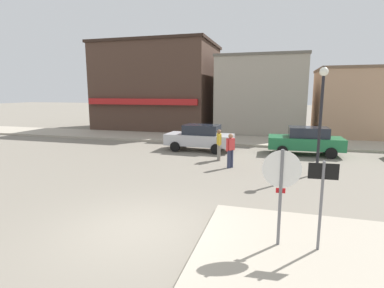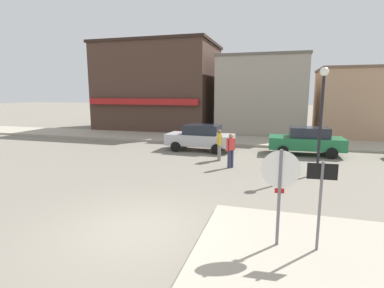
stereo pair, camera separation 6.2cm
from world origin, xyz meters
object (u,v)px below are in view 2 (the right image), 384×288
Objects in this scene: stop_sign at (280,185)px; one_way_sign at (320,197)px; parked_car_nearest at (201,137)px; lamp_post at (322,105)px; pedestrian_crossing_far at (231,150)px; pedestrian_crossing_near at (219,144)px; parked_car_second at (306,140)px.

stop_sign is 1.10× the size of one_way_sign.
stop_sign is 11.75m from parked_car_nearest.
parked_car_nearest is at bearing 148.43° from lamp_post.
one_way_sign is 1.30× the size of pedestrian_crossing_far.
one_way_sign is at bearing -65.88° from pedestrian_crossing_near.
one_way_sign is 0.46× the size of lamp_post.
lamp_post is 5.22m from pedestrian_crossing_near.
pedestrian_crossing_near is (1.61, -2.34, 0.06)m from parked_car_nearest.
stop_sign is 0.57× the size of parked_car_second.
parked_car_nearest is 2.52× the size of pedestrian_crossing_near.
parked_car_nearest is 1.00× the size of parked_car_second.
stop_sign is at bearing -70.71° from pedestrian_crossing_near.
lamp_post is 4.30m from pedestrian_crossing_far.
parked_car_nearest is at bearing 116.55° from one_way_sign.
lamp_post is 4.76m from parked_car_second.
lamp_post is 1.12× the size of parked_car_second.
pedestrian_crossing_near is at bearing -55.51° from parked_car_nearest.
lamp_post is 7.55m from parked_car_nearest.
one_way_sign is 1.30× the size of pedestrian_crossing_near.
parked_car_second is at bearing 91.81° from lamp_post.
parked_car_second is at bearing 4.30° from parked_car_nearest.
pedestrian_crossing_far is (-2.16, 7.09, -0.65)m from stop_sign.
pedestrian_crossing_near is at bearing -147.73° from parked_car_second.
pedestrian_crossing_far reaches higher than parked_car_nearest.
one_way_sign is 9.27m from pedestrian_crossing_near.
lamp_post is at bearing -31.57° from parked_car_nearest.
pedestrian_crossing_near is 1.00× the size of pedestrian_crossing_far.
one_way_sign is at bearing -96.31° from lamp_post.
one_way_sign is 0.52× the size of parked_car_nearest.
parked_car_second is (-0.13, 4.24, -2.15)m from lamp_post.
lamp_post reaches higher than parked_car_nearest.
pedestrian_crossing_far is at bearing -59.61° from pedestrian_crossing_near.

